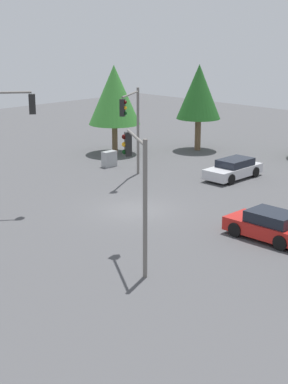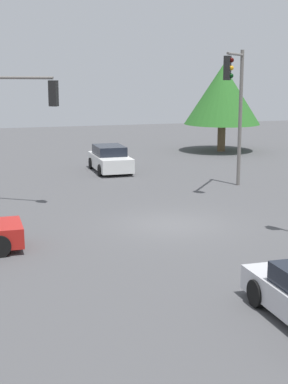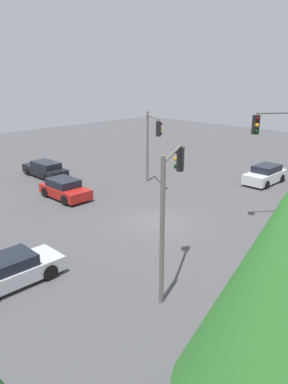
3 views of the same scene
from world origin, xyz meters
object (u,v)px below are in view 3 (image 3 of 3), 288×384
object	(u,v)px
sedan_silver	(9,271)
sedan_white	(265,175)
sedan_red	(65,189)
electrical_cabinet	(226,324)
traffic_signal_cross	(170,194)
sedan_dark	(45,169)
traffic_signal_aux	(152,137)
traffic_signal_main	(287,147)

from	to	relation	value
sedan_silver	sedan_white	bearing A→B (deg)	89.50
sedan_red	electrical_cabinet	world-z (taller)	sedan_red
traffic_signal_cross	electrical_cabinet	bearing A→B (deg)	-138.29
sedan_dark	traffic_signal_cross	distance (m)	19.80
sedan_red	traffic_signal_aux	bearing A→B (deg)	160.07
sedan_silver	electrical_cabinet	xyz separation A→B (m)	(3.56, -8.33, -0.08)
traffic_signal_aux	sedan_white	bearing A→B (deg)	83.03
sedan_dark	traffic_signal_cross	size ratio (longest dim) A/B	0.82
sedan_dark	electrical_cabinet	distance (m)	23.37
sedan_dark	traffic_signal_main	xyz separation A→B (m)	(4.65, -18.84, 3.90)
sedan_red	traffic_signal_aux	xyz separation A→B (m)	(6.48, -2.35, 3.23)
traffic_signal_cross	sedan_red	bearing A→B (deg)	46.02
traffic_signal_cross	sedan_dark	bearing A→B (deg)	44.70
sedan_dark	sedan_white	bearing A→B (deg)	-51.15
traffic_signal_cross	traffic_signal_main	bearing A→B (deg)	-29.89
traffic_signal_aux	traffic_signal_cross	bearing A→B (deg)	-10.44
traffic_signal_aux	electrical_cabinet	world-z (taller)	traffic_signal_aux
sedan_red	traffic_signal_main	size ratio (longest dim) A/B	0.60
sedan_dark	traffic_signal_main	distance (m)	19.80
traffic_signal_main	electrical_cabinet	size ratio (longest dim) A/B	6.03
sedan_silver	traffic_signal_aux	world-z (taller)	traffic_signal_aux
sedan_white	traffic_signal_main	world-z (taller)	traffic_signal_main
traffic_signal_aux	electrical_cabinet	size ratio (longest dim) A/B	5.11
sedan_white	electrical_cabinet	world-z (taller)	sedan_white
sedan_silver	traffic_signal_main	distance (m)	16.01
sedan_silver	traffic_signal_cross	size ratio (longest dim) A/B	0.74
sedan_dark	traffic_signal_main	bearing A→B (deg)	-76.13
traffic_signal_main	electrical_cabinet	distance (m)	12.44
sedan_dark	traffic_signal_aux	world-z (taller)	traffic_signal_aux
traffic_signal_main	sedan_red	bearing A→B (deg)	-25.66
sedan_red	electrical_cabinet	xyz separation A→B (m)	(-4.54, -16.38, -0.12)
sedan_silver	sedan_white	world-z (taller)	sedan_white
traffic_signal_cross	traffic_signal_aux	size ratio (longest dim) A/B	1.03
sedan_silver	traffic_signal_cross	xyz separation A→B (m)	(4.81, -4.67, 3.37)
sedan_white	traffic_signal_main	distance (m)	9.09
sedan_red	sedan_white	xyz separation A→B (m)	(13.55, -8.24, 0.03)
sedan_white	sedan_dark	bearing A→B (deg)	38.85
sedan_silver	traffic_signal_main	size ratio (longest dim) A/B	0.65
sedan_silver	sedan_dark	xyz separation A→B (m)	(10.13, 14.11, 0.01)
sedan_dark	electrical_cabinet	xyz separation A→B (m)	(-6.57, -22.43, -0.09)
sedan_white	traffic_signal_cross	size ratio (longest dim) A/B	0.71
sedan_white	traffic_signal_main	bearing A→B (deg)	123.55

